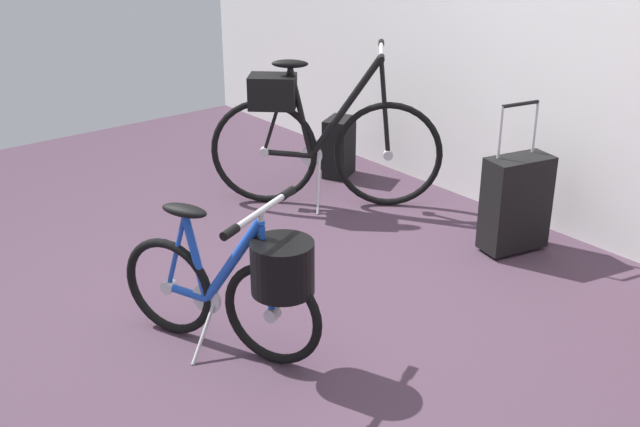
{
  "coord_description": "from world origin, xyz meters",
  "views": [
    {
      "loc": [
        2.36,
        -1.75,
        1.9
      ],
      "look_at": [
        -0.08,
        0.23,
        0.55
      ],
      "focal_mm": 43.89,
      "sensor_mm": 36.0,
      "label": 1
    }
  ],
  "objects_px": {
    "folding_bike_foreground": "(243,281)",
    "rolling_suitcase": "(516,202)",
    "display_bike_left": "(315,136)",
    "backpack_on_floor": "(338,148)"
  },
  "relations": [
    {
      "from": "folding_bike_foreground",
      "to": "rolling_suitcase",
      "type": "relative_size",
      "value": 1.11
    },
    {
      "from": "display_bike_left",
      "to": "backpack_on_floor",
      "type": "distance_m",
      "value": 0.59
    },
    {
      "from": "folding_bike_foreground",
      "to": "display_bike_left",
      "type": "bearing_deg",
      "value": 131.46
    },
    {
      "from": "rolling_suitcase",
      "to": "backpack_on_floor",
      "type": "height_order",
      "value": "rolling_suitcase"
    },
    {
      "from": "display_bike_left",
      "to": "rolling_suitcase",
      "type": "height_order",
      "value": "display_bike_left"
    },
    {
      "from": "folding_bike_foreground",
      "to": "backpack_on_floor",
      "type": "distance_m",
      "value": 2.27
    },
    {
      "from": "folding_bike_foreground",
      "to": "backpack_on_floor",
      "type": "relative_size",
      "value": 2.27
    },
    {
      "from": "backpack_on_floor",
      "to": "folding_bike_foreground",
      "type": "bearing_deg",
      "value": -50.33
    },
    {
      "from": "display_bike_left",
      "to": "backpack_on_floor",
      "type": "height_order",
      "value": "display_bike_left"
    },
    {
      "from": "folding_bike_foreground",
      "to": "display_bike_left",
      "type": "distance_m",
      "value": 1.74
    }
  ]
}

